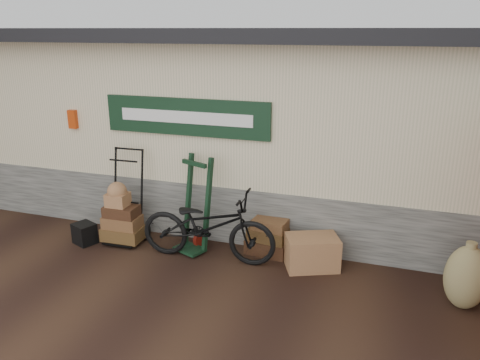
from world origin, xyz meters
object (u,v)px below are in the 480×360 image
wicker_hamper (312,252)px  black_trunk (85,233)px  porter_trolley (126,195)px  suitcase_stack (268,236)px  green_barrow (196,205)px  bicycle (208,222)px

wicker_hamper → black_trunk: bearing=-174.3°
porter_trolley → suitcase_stack: bearing=3.8°
porter_trolley → green_barrow: porter_trolley is taller
green_barrow → porter_trolley: bearing=-157.7°
porter_trolley → suitcase_stack: 2.28m
porter_trolley → black_trunk: size_ratio=4.58×
bicycle → green_barrow: bearing=46.3°
suitcase_stack → bicycle: bearing=-149.2°
porter_trolley → green_barrow: bearing=-1.2°
wicker_hamper → black_trunk: (-3.49, -0.35, -0.07)m
black_trunk → porter_trolley: bearing=32.1°
green_barrow → black_trunk: size_ratio=4.46×
wicker_hamper → black_trunk: wicker_hamper is taller
porter_trolley → wicker_hamper: 2.97m
porter_trolley → wicker_hamper: (2.92, -0.01, -0.51)m
suitcase_stack → porter_trolley: bearing=-174.2°
black_trunk → suitcase_stack: bearing=11.8°
black_trunk → bicycle: 2.07m
suitcase_stack → bicycle: bicycle is taller
black_trunk → wicker_hamper: bearing=5.7°
porter_trolley → green_barrow: 1.17m
porter_trolley → green_barrow: (1.17, 0.01, -0.02)m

